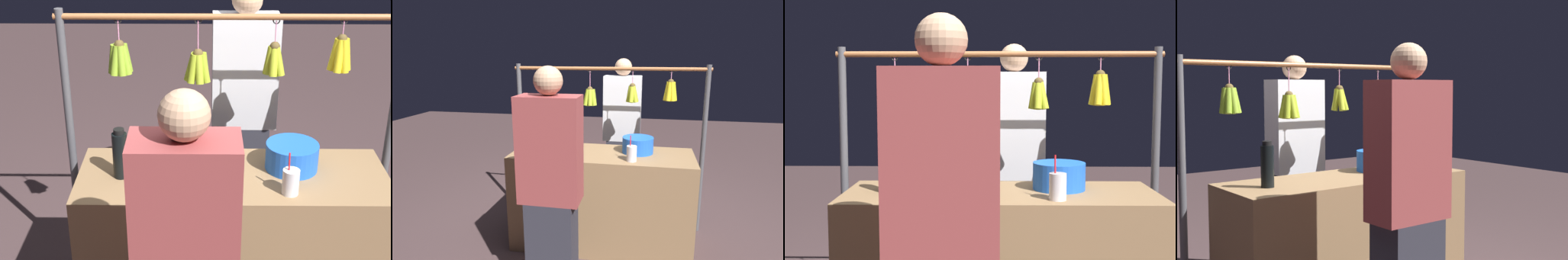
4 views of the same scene
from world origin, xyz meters
The scene contains 7 objects.
market_counter centered at (0.00, 0.00, 0.42)m, with size 1.52×0.56×0.84m, color olive.
display_rack centered at (0.01, -0.38, 1.12)m, with size 1.80×0.15×1.57m.
water_bottle centered at (0.54, 0.02, 0.96)m, with size 0.07×0.07×0.25m.
blue_bucket centered at (-0.29, -0.07, 0.91)m, with size 0.26×0.26×0.13m, color blue.
drink_cup centered at (-0.25, 0.17, 0.90)m, with size 0.08×0.08×0.21m.
vendor_person centered at (-0.10, -0.77, 0.80)m, with size 0.38×0.21×1.62m.
customer_person centered at (0.21, 0.80, 0.79)m, with size 0.38×0.21×1.60m.
Camera 4 is at (1.95, 2.71, 1.39)m, focal length 50.70 mm.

